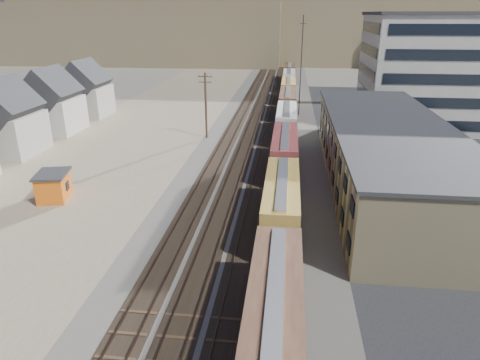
# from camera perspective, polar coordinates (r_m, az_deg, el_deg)

# --- Properties ---
(ground) EXTENTS (300.00, 300.00, 0.00)m
(ground) POSITION_cam_1_polar(r_m,az_deg,el_deg) (28.60, -3.36, -18.10)
(ground) COLOR #6B6356
(ground) RESTS_ON ground
(ballast_bed) EXTENTS (18.00, 200.00, 0.06)m
(ballast_bed) POSITION_cam_1_polar(r_m,az_deg,el_deg) (74.10, 3.24, 7.12)
(ballast_bed) COLOR #4C4742
(ballast_bed) RESTS_ON ground
(dirt_yard) EXTENTS (24.00, 180.00, 0.03)m
(dirt_yard) POSITION_cam_1_polar(r_m,az_deg,el_deg) (68.71, -14.27, 5.34)
(dirt_yard) COLOR #7C6C55
(dirt_yard) RESTS_ON ground
(asphalt_lot) EXTENTS (26.00, 120.00, 0.04)m
(asphalt_lot) POSITION_cam_1_polar(r_m,az_deg,el_deg) (62.18, 23.01, 2.62)
(asphalt_lot) COLOR #232326
(asphalt_lot) RESTS_ON ground
(rail_tracks) EXTENTS (11.40, 200.00, 0.24)m
(rail_tracks) POSITION_cam_1_polar(r_m,az_deg,el_deg) (74.11, 2.81, 7.19)
(rail_tracks) COLOR black
(rail_tracks) RESTS_ON ground
(freight_train) EXTENTS (3.00, 119.74, 4.46)m
(freight_train) POSITION_cam_1_polar(r_m,az_deg,el_deg) (74.19, 6.29, 9.23)
(freight_train) COLOR black
(freight_train) RESTS_ON ground
(warehouse) EXTENTS (12.40, 40.40, 7.25)m
(warehouse) POSITION_cam_1_polar(r_m,az_deg,el_deg) (50.12, 18.85, 3.33)
(warehouse) COLOR tan
(warehouse) RESTS_ON ground
(office_tower) EXTENTS (22.60, 18.60, 18.45)m
(office_tower) POSITION_cam_1_polar(r_m,az_deg,el_deg) (80.79, 24.39, 13.16)
(office_tower) COLOR #9E998E
(office_tower) RESTS_ON ground
(utility_pole_north) EXTENTS (2.20, 0.32, 10.00)m
(utility_pole_north) POSITION_cam_1_polar(r_m,az_deg,el_deg) (66.22, -4.58, 10.05)
(utility_pole_north) COLOR #382619
(utility_pole_north) RESTS_ON ground
(radio_mast) EXTENTS (1.20, 0.16, 18.00)m
(radio_mast) POSITION_cam_1_polar(r_m,az_deg,el_deg) (82.25, 8.14, 14.80)
(radio_mast) COLOR black
(radio_mast) RESTS_ON ground
(hills_north) EXTENTS (265.00, 80.00, 32.00)m
(hills_north) POSITION_cam_1_polar(r_m,az_deg,el_deg) (189.74, 5.75, 19.97)
(hills_north) COLOR brown
(hills_north) RESTS_ON ground
(maintenance_shed) EXTENTS (3.86, 4.55, 2.91)m
(maintenance_shed) POSITION_cam_1_polar(r_m,az_deg,el_deg) (48.35, -23.61, -0.71)
(maintenance_shed) COLOR orange
(maintenance_shed) RESTS_ON ground
(parked_car_blue) EXTENTS (5.84, 6.44, 1.67)m
(parked_car_blue) POSITION_cam_1_polar(r_m,az_deg,el_deg) (73.29, 25.65, 5.53)
(parked_car_blue) COLOR navy
(parked_car_blue) RESTS_ON ground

